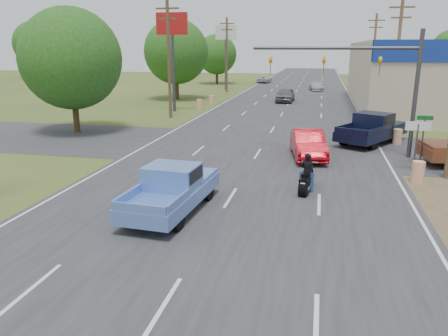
% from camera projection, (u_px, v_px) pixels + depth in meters
% --- Properties ---
extents(ground, '(200.00, 200.00, 0.00)m').
position_uv_depth(ground, '(164.00, 305.00, 10.54)').
color(ground, '#3C4F1F').
rests_on(ground, ground).
extents(main_road, '(15.00, 180.00, 0.02)m').
position_uv_depth(main_road, '(288.00, 104.00, 48.21)').
color(main_road, '#2D2D30').
rests_on(main_road, ground).
extents(cross_road, '(120.00, 10.00, 0.02)m').
position_uv_depth(cross_road, '(262.00, 147.00, 27.49)').
color(cross_road, '#2D2D30').
rests_on(cross_road, ground).
extents(utility_pole_2, '(2.00, 0.28, 10.00)m').
position_uv_depth(utility_pole_2, '(397.00, 57.00, 36.37)').
color(utility_pole_2, '#4C3823').
rests_on(utility_pole_2, ground).
extents(utility_pole_3, '(2.00, 0.28, 10.00)m').
position_uv_depth(utility_pole_3, '(374.00, 54.00, 53.32)').
color(utility_pole_3, '#4C3823').
rests_on(utility_pole_3, ground).
extents(utility_pole_5, '(2.00, 0.28, 10.00)m').
position_uv_depth(utility_pole_5, '(169.00, 56.00, 37.45)').
color(utility_pole_5, '#4C3823').
rests_on(utility_pole_5, ground).
extents(utility_pole_6, '(2.00, 0.28, 10.00)m').
position_uv_depth(utility_pole_6, '(227.00, 53.00, 60.06)').
color(utility_pole_6, '#4C3823').
rests_on(utility_pole_6, ground).
extents(tree_0, '(7.14, 7.14, 8.84)m').
position_uv_depth(tree_0, '(71.00, 59.00, 30.86)').
color(tree_0, '#422D19').
rests_on(tree_0, ground).
extents(tree_1, '(7.56, 7.56, 9.36)m').
position_uv_depth(tree_1, '(176.00, 52.00, 51.40)').
color(tree_1, '#422D19').
rests_on(tree_1, ground).
extents(tree_2, '(6.72, 6.72, 8.32)m').
position_uv_depth(tree_2, '(217.00, 54.00, 74.31)').
color(tree_2, '#422D19').
rests_on(tree_2, ground).
extents(tree_4, '(9.24, 9.24, 11.44)m').
position_uv_depth(tree_4, '(36.00, 44.00, 90.69)').
color(tree_4, '#422D19').
rests_on(tree_4, ground).
extents(tree_6, '(8.82, 8.82, 10.92)m').
position_uv_depth(tree_6, '(180.00, 46.00, 104.46)').
color(tree_6, '#422D19').
rests_on(tree_6, ground).
extents(barrel_0, '(0.56, 0.56, 1.00)m').
position_uv_depth(barrel_0, '(418.00, 172.00, 20.06)').
color(barrel_0, orange).
rests_on(barrel_0, ground).
extents(barrel_1, '(0.56, 0.56, 1.00)m').
position_uv_depth(barrel_1, '(397.00, 137.00, 27.98)').
color(barrel_1, orange).
rests_on(barrel_1, ground).
extents(barrel_2, '(0.56, 0.56, 1.00)m').
position_uv_depth(barrel_2, '(199.00, 104.00, 44.18)').
color(barrel_2, orange).
rests_on(barrel_2, ground).
extents(barrel_3, '(0.56, 0.56, 1.00)m').
position_uv_depth(barrel_3, '(212.00, 100.00, 47.88)').
color(barrel_3, orange).
rests_on(barrel_3, ground).
extents(pole_sign_left_near, '(3.00, 0.35, 9.20)m').
position_uv_depth(pole_sign_left_near, '(172.00, 35.00, 40.94)').
color(pole_sign_left_near, '#3F3F44').
rests_on(pole_sign_left_near, ground).
extents(pole_sign_left_far, '(3.00, 0.35, 9.20)m').
position_uv_depth(pole_sign_left_far, '(226.00, 40.00, 63.54)').
color(pole_sign_left_far, '#3F3F44').
rests_on(pole_sign_left_far, ground).
extents(lane_sign, '(1.20, 0.08, 2.52)m').
position_uv_depth(lane_sign, '(417.00, 134.00, 21.53)').
color(lane_sign, '#3F3F44').
rests_on(lane_sign, ground).
extents(street_name_sign, '(0.80, 0.08, 2.61)m').
position_uv_depth(street_name_sign, '(423.00, 135.00, 22.90)').
color(street_name_sign, '#3F3F44').
rests_on(street_name_sign, ground).
extents(signal_mast, '(9.12, 0.40, 7.00)m').
position_uv_depth(signal_mast, '(366.00, 71.00, 24.08)').
color(signal_mast, '#3F3F44').
rests_on(signal_mast, ground).
extents(red_convertible, '(2.37, 4.91, 1.55)m').
position_uv_depth(red_convertible, '(308.00, 144.00, 24.56)').
color(red_convertible, '#B90812').
rests_on(red_convertible, ground).
extents(motorcycle, '(0.76, 2.30, 1.17)m').
position_uv_depth(motorcycle, '(306.00, 181.00, 18.70)').
color(motorcycle, black).
rests_on(motorcycle, ground).
extents(rider, '(0.63, 0.46, 1.60)m').
position_uv_depth(rider, '(307.00, 174.00, 18.68)').
color(rider, black).
rests_on(rider, ground).
extents(blue_pickup, '(2.49, 5.53, 1.79)m').
position_uv_depth(blue_pickup, '(173.00, 188.00, 16.49)').
color(blue_pickup, black).
rests_on(blue_pickup, ground).
extents(navy_pickup, '(5.05, 6.27, 1.97)m').
position_uv_depth(navy_pickup, '(373.00, 128.00, 28.32)').
color(navy_pickup, black).
rests_on(navy_pickup, ground).
extents(distant_car_grey, '(2.04, 4.77, 1.61)m').
position_uv_depth(distant_car_grey, '(285.00, 95.00, 50.06)').
color(distant_car_grey, '#5E5E63').
rests_on(distant_car_grey, ground).
extents(distant_car_silver, '(2.44, 4.50, 1.24)m').
position_uv_depth(distant_car_silver, '(316.00, 86.00, 63.55)').
color(distant_car_silver, silver).
rests_on(distant_car_silver, ground).
extents(distant_car_white, '(2.39, 4.48, 1.20)m').
position_uv_depth(distant_car_white, '(264.00, 79.00, 77.75)').
color(distant_car_white, '#BDBDBD').
rests_on(distant_car_white, ground).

